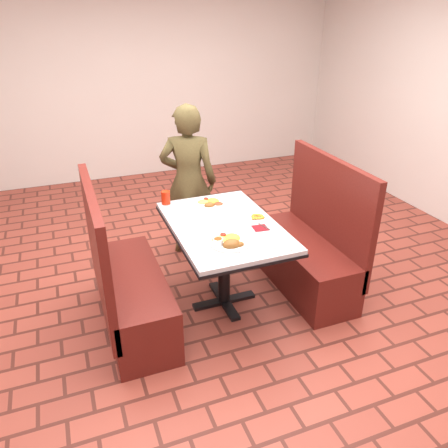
{
  "coord_description": "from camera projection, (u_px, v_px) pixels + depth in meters",
  "views": [
    {
      "loc": [
        -1.11,
        -2.87,
        2.26
      ],
      "look_at": [
        0.0,
        0.0,
        0.75
      ],
      "focal_mm": 35.0,
      "sensor_mm": 36.0,
      "label": 1
    }
  ],
  "objects": [
    {
      "name": "paper_napkin",
      "position": [
        279.0,
        244.0,
        3.12
      ],
      "size": [
        0.25,
        0.23,
        0.01
      ],
      "primitive_type": "cube",
      "rotation": [
        0.0,
        0.0,
        -0.61
      ],
      "color": "silver",
      "rests_on": "dining_table"
    },
    {
      "name": "booth_bench_right",
      "position": [
        308.0,
        252.0,
        3.87
      ],
      "size": [
        0.47,
        1.2,
        1.17
      ],
      "color": "#5F1B15",
      "rests_on": "ground"
    },
    {
      "name": "plantain_plate",
      "position": [
        257.0,
        217.0,
        3.51
      ],
      "size": [
        0.18,
        0.18,
        0.03
      ],
      "rotation": [
        0.0,
        0.0,
        -0.08
      ],
      "color": "white",
      "rests_on": "dining_table"
    },
    {
      "name": "spoon_utensil",
      "position": [
        264.0,
        227.0,
        3.37
      ],
      "size": [
        0.05,
        0.13,
        0.0
      ],
      "primitive_type": "cube",
      "rotation": [
        0.0,
        0.0,
        0.27
      ],
      "color": "silver",
      "rests_on": "dining_table"
    },
    {
      "name": "far_dinner_plate",
      "position": [
        211.0,
        202.0,
        3.75
      ],
      "size": [
        0.27,
        0.27,
        0.07
      ],
      "rotation": [
        0.0,
        0.0,
        0.28
      ],
      "color": "white",
      "rests_on": "dining_table"
    },
    {
      "name": "knife_utensil",
      "position": [
        233.0,
        246.0,
        3.08
      ],
      "size": [
        0.03,
        0.18,
        0.0
      ],
      "primitive_type": "cube",
      "rotation": [
        0.0,
        0.0,
        0.13
      ],
      "color": "silver",
      "rests_on": "dining_table"
    },
    {
      "name": "lettuce_shreds",
      "position": [
        226.0,
        220.0,
        3.49
      ],
      "size": [
        0.28,
        0.32,
        0.0
      ],
      "primitive_type": null,
      "color": "#91CA50",
      "rests_on": "dining_table"
    },
    {
      "name": "room",
      "position": [
        224.0,
        68.0,
        2.91
      ],
      "size": [
        7.0,
        7.04,
        2.82
      ],
      "color": "#9A4132",
      "rests_on": "ground"
    },
    {
      "name": "near_dinner_plate",
      "position": [
        229.0,
        240.0,
        3.12
      ],
      "size": [
        0.3,
        0.3,
        0.09
      ],
      "rotation": [
        0.0,
        0.0,
        -0.19
      ],
      "color": "white",
      "rests_on": "dining_table"
    },
    {
      "name": "booth_bench_left",
      "position": [
        127.0,
        290.0,
        3.35
      ],
      "size": [
        0.47,
        1.2,
        1.17
      ],
      "color": "#5F1B15",
      "rests_on": "ground"
    },
    {
      "name": "red_tumbler",
      "position": [
        166.0,
        198.0,
        3.76
      ],
      "size": [
        0.08,
        0.08,
        0.12
      ],
      "primitive_type": "cylinder",
      "color": "red",
      "rests_on": "dining_table"
    },
    {
      "name": "fork_utensil",
      "position": [
        236.0,
        246.0,
        3.08
      ],
      "size": [
        0.02,
        0.16,
        0.0
      ],
      "primitive_type": "cube",
      "rotation": [
        0.0,
        0.0,
        0.1
      ],
      "color": "silver",
      "rests_on": "dining_table"
    },
    {
      "name": "dining_table",
      "position": [
        224.0,
        235.0,
        3.47
      ],
      "size": [
        0.81,
        1.21,
        0.75
      ],
      "color": "silver",
      "rests_on": "ground"
    },
    {
      "name": "diner_person",
      "position": [
        189.0,
        182.0,
        4.25
      ],
      "size": [
        0.65,
        0.55,
        1.51
      ],
      "primitive_type": "imported",
      "rotation": [
        0.0,
        0.0,
        2.73
      ],
      "color": "brown",
      "rests_on": "ground"
    },
    {
      "name": "maroon_napkin",
      "position": [
        260.0,
        228.0,
        3.36
      ],
      "size": [
        0.12,
        0.12,
        0.0
      ],
      "primitive_type": "cube",
      "rotation": [
        0.0,
        0.0,
        -0.09
      ],
      "color": "maroon",
      "rests_on": "dining_table"
    }
  ]
}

